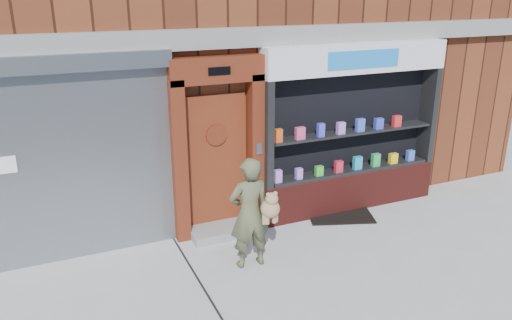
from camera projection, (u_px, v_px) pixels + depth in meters
ground at (315, 275)px, 7.08m from camera, size 80.00×80.00×0.00m
shutter_bay at (66, 149)px, 7.04m from camera, size 3.10×0.30×3.04m
red_door_bay at (218, 148)px, 7.93m from camera, size 1.52×0.58×2.90m
pharmacy_bay at (351, 136)px, 8.87m from camera, size 3.50×0.41×3.00m
woman at (251, 213)px, 7.09m from camera, size 0.69×0.51×1.66m
doormat at (340, 214)px, 8.96m from camera, size 1.33×1.12×0.03m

